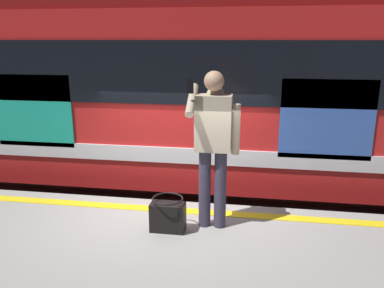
% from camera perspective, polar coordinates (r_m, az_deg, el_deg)
% --- Properties ---
extents(ground_plane, '(24.39, 24.39, 0.00)m').
position_cam_1_polar(ground_plane, '(5.88, -2.49, -18.26)').
color(ground_plane, '#4C4742').
extents(safety_line, '(13.74, 0.16, 0.01)m').
position_cam_1_polar(safety_line, '(5.09, -3.32, -9.65)').
color(safety_line, yellow).
rests_on(safety_line, platform).
extents(track_rail_near, '(18.23, 0.08, 0.16)m').
position_cam_1_polar(track_rail_near, '(7.05, -0.17, -11.46)').
color(track_rail_near, slate).
rests_on(track_rail_near, ground).
extents(track_rail_far, '(18.23, 0.08, 0.16)m').
position_cam_1_polar(track_rail_far, '(8.34, 1.43, -7.09)').
color(track_rail_far, slate).
rests_on(track_rail_far, ground).
extents(train_carriage, '(12.44, 3.00, 3.74)m').
position_cam_1_polar(train_carriage, '(7.08, -0.52, 8.43)').
color(train_carriage, red).
rests_on(train_carriage, ground).
extents(passenger, '(0.57, 0.55, 1.81)m').
position_cam_1_polar(passenger, '(4.33, 3.18, 0.98)').
color(passenger, '#383347').
rests_on(passenger, platform).
extents(handbag, '(0.40, 0.36, 0.40)m').
position_cam_1_polar(handbag, '(4.51, -3.58, -10.45)').
color(handbag, black).
rests_on(handbag, platform).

